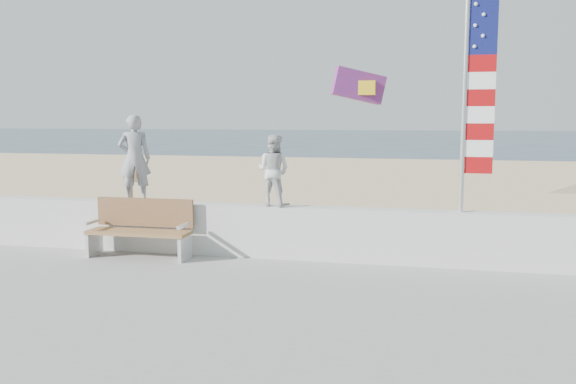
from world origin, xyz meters
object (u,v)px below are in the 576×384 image
flag (473,91)px  child (273,170)px  adult (135,158)px  bench (141,228)px

flag → child: bearing=180.0°
adult → child: 2.58m
bench → child: bearing=11.3°
adult → child: (2.57, 0.00, -0.17)m
child → bench: bearing=25.5°
child → bench: child is taller
bench → flag: flag is taller
bench → flag: (5.49, 0.45, 2.30)m
bench → flag: bearing=4.7°
adult → bench: adult is taller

